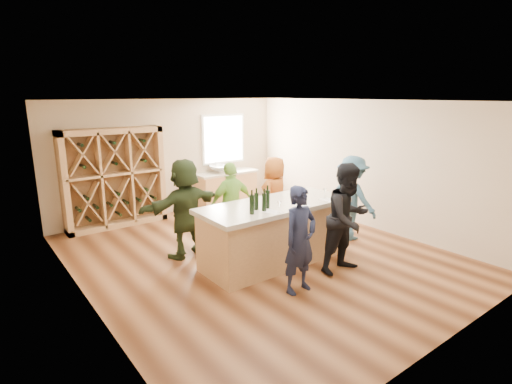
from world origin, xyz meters
TOP-DOWN VIEW (x-y plane):
  - floor at (0.00, 0.00)m, footprint 6.00×7.00m
  - ceiling at (0.00, 0.00)m, footprint 6.00×7.00m
  - wall_back at (0.00, 3.55)m, footprint 6.00×0.10m
  - wall_front at (0.00, -3.55)m, footprint 6.00×0.10m
  - wall_left at (-3.05, 0.00)m, footprint 0.10×7.00m
  - wall_right at (3.05, 0.00)m, footprint 0.10×7.00m
  - window_frame at (1.50, 3.47)m, footprint 1.30×0.06m
  - window_pane at (1.50, 3.44)m, footprint 1.18×0.01m
  - wine_rack at (-1.50, 3.27)m, footprint 2.20×0.45m
  - back_counter_base at (1.40, 3.20)m, footprint 1.60×0.58m
  - back_counter_top at (1.40, 3.20)m, footprint 1.70×0.62m
  - sink at (1.20, 3.20)m, footprint 0.54×0.54m
  - faucet at (1.20, 3.38)m, footprint 0.02×0.02m
  - tasting_counter_base at (0.04, -0.41)m, footprint 2.60×1.00m
  - tasting_counter_top at (0.04, -0.41)m, footprint 2.72×1.12m
  - wine_bottle_b at (-0.65, -0.68)m, footprint 0.09×0.09m
  - wine_bottle_c at (-0.45, -0.53)m, footprint 0.08×0.08m
  - wine_bottle_d at (-0.40, -0.67)m, footprint 0.09×0.09m
  - wine_bottle_e at (-0.24, -0.56)m, footprint 0.08×0.08m
  - wine_glass_a at (-0.27, -0.89)m, footprint 0.08×0.08m
  - wine_glass_b at (0.23, -0.83)m, footprint 0.07×0.07m
  - wine_glass_d at (0.49, -0.52)m, footprint 0.08×0.08m
  - wine_glass_e at (0.97, -0.70)m, footprint 0.07×0.07m
  - tasting_menu_a at (-0.32, -0.79)m, footprint 0.26×0.32m
  - tasting_menu_b at (0.31, -0.76)m, footprint 0.23×0.30m
  - tasting_menu_c at (0.94, -0.81)m, footprint 0.22×0.29m
  - person_near_left at (-0.36, -1.47)m, footprint 0.61×0.46m
  - person_near_right at (0.76, -1.43)m, footprint 0.91×0.51m
  - person_server at (2.05, -0.45)m, footprint 0.56×1.13m
  - person_far_mid at (-0.07, 0.77)m, footprint 0.97×0.50m
  - person_far_right at (1.00, 0.74)m, footprint 0.96×0.84m
  - person_far_left at (-1.06, 0.80)m, footprint 1.76×0.87m

SIDE VIEW (x-z plane):
  - floor at x=0.00m, z-range -0.10..0.00m
  - back_counter_base at x=1.40m, z-range 0.00..0.86m
  - tasting_counter_base at x=0.04m, z-range 0.00..1.00m
  - person_near_left at x=-0.36m, z-range 0.00..1.63m
  - person_far_mid at x=-0.07m, z-range 0.00..1.65m
  - person_far_right at x=1.00m, z-range 0.00..1.65m
  - person_server at x=2.05m, z-range 0.00..1.72m
  - back_counter_top at x=1.40m, z-range 0.86..0.92m
  - person_far_left at x=-1.06m, z-range 0.00..1.81m
  - person_near_right at x=0.76m, z-range 0.00..1.85m
  - sink at x=1.20m, z-range 0.92..1.11m
  - tasting_counter_top at x=0.04m, z-range 1.00..1.08m
  - faucet at x=1.20m, z-range 0.92..1.22m
  - tasting_menu_a at x=-0.32m, z-range 1.08..1.08m
  - tasting_menu_b at x=0.31m, z-range 1.08..1.08m
  - tasting_menu_c at x=0.94m, z-range 1.08..1.08m
  - wine_rack at x=-1.50m, z-range 0.00..2.20m
  - wine_glass_d at x=0.49m, z-range 1.08..1.25m
  - wine_glass_b at x=0.23m, z-range 1.08..1.25m
  - wine_glass_e at x=0.97m, z-range 1.08..1.26m
  - wine_glass_a at x=-0.27m, z-range 1.08..1.27m
  - wine_bottle_c at x=-0.45m, z-range 1.08..1.36m
  - wine_bottle_d at x=-0.40m, z-range 1.08..1.38m
  - wine_bottle_e at x=-0.24m, z-range 1.08..1.38m
  - wine_bottle_b at x=-0.65m, z-range 1.08..1.39m
  - wall_back at x=0.00m, z-range 0.00..2.80m
  - wall_front at x=0.00m, z-range 0.00..2.80m
  - wall_left at x=-3.05m, z-range 0.00..2.80m
  - wall_right at x=3.05m, z-range 0.00..2.80m
  - window_frame at x=1.50m, z-range 1.10..2.40m
  - window_pane at x=1.50m, z-range 1.16..2.34m
  - ceiling at x=0.00m, z-range 2.80..2.90m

